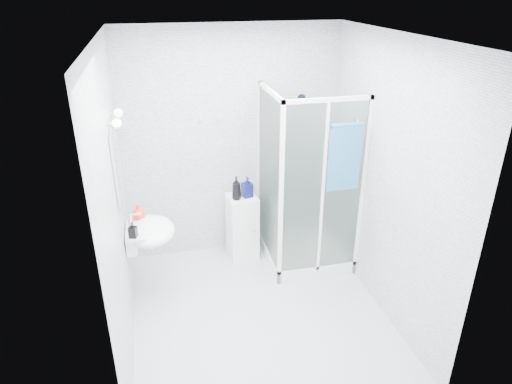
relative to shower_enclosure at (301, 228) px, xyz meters
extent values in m
cube|color=silver|center=(-0.67, -0.77, 0.85)|extent=(2.40, 2.60, 2.60)
cube|color=silver|center=(-0.67, -0.77, -0.44)|extent=(2.40, 2.60, 0.01)
cube|color=white|center=(-0.67, -0.77, 2.15)|extent=(2.40, 2.60, 0.01)
cube|color=white|center=(0.08, 0.08, -0.39)|extent=(0.90, 0.90, 0.12)
cube|color=white|center=(-0.35, 0.08, 1.53)|extent=(0.04, 0.90, 0.04)
cube|color=white|center=(0.08, -0.35, 1.53)|extent=(0.90, 0.04, 0.04)
cube|color=white|center=(-0.35, -0.35, 0.55)|extent=(0.04, 0.04, 2.00)
cube|color=white|center=(-0.36, 0.08, 0.59)|extent=(0.02, 0.82, 1.84)
cube|color=white|center=(0.08, -0.36, 0.59)|extent=(0.82, 0.02, 1.84)
cube|color=white|center=(0.08, -0.35, 0.59)|extent=(0.03, 0.04, 1.84)
cylinder|color=silver|center=(0.08, 0.47, 0.90)|extent=(0.02, 0.02, 1.00)
cylinder|color=silver|center=(0.08, 0.44, 1.37)|extent=(0.09, 0.05, 0.09)
cylinder|color=silver|center=(0.13, 0.50, 0.60)|extent=(0.12, 0.04, 0.12)
cylinder|color=silver|center=(0.36, -0.39, 1.33)|extent=(0.03, 0.05, 0.03)
cube|color=white|center=(-1.81, -0.32, 0.30)|extent=(0.10, 0.40, 0.18)
ellipsoid|color=white|center=(-1.63, -0.32, 0.35)|extent=(0.46, 0.56, 0.20)
cube|color=white|center=(-1.75, -0.32, 0.40)|extent=(0.16, 0.50, 0.02)
cylinder|color=silver|center=(-1.81, -0.32, 0.48)|extent=(0.04, 0.04, 0.16)
cylinder|color=silver|center=(-1.76, -0.32, 0.55)|extent=(0.12, 0.02, 0.02)
cube|color=white|center=(-1.85, -0.32, 1.05)|extent=(0.02, 0.60, 0.70)
cylinder|color=silver|center=(-1.84, -0.48, 1.47)|extent=(0.05, 0.04, 0.04)
sphere|color=white|center=(-1.80, -0.48, 1.47)|extent=(0.08, 0.08, 0.08)
cylinder|color=silver|center=(-1.84, -0.16, 1.47)|extent=(0.05, 0.04, 0.04)
sphere|color=white|center=(-1.80, -0.16, 1.47)|extent=(0.08, 0.08, 0.08)
cylinder|color=silver|center=(-1.02, 0.50, 1.17)|extent=(0.02, 0.04, 0.02)
sphere|color=silver|center=(-1.02, 0.48, 1.17)|extent=(0.03, 0.03, 0.03)
cylinder|color=silver|center=(-0.82, 0.50, 1.17)|extent=(0.02, 0.04, 0.02)
sphere|color=silver|center=(-0.82, 0.48, 1.17)|extent=(0.03, 0.03, 0.03)
cube|color=white|center=(-0.62, 0.29, -0.06)|extent=(0.34, 0.34, 0.77)
cube|color=white|center=(-0.62, 0.13, -0.06)|extent=(0.29, 0.03, 0.66)
sphere|color=orange|center=(-0.52, 0.12, -0.02)|extent=(0.03, 0.03, 0.03)
cube|color=#286798|center=(0.26, -0.40, 0.97)|extent=(0.32, 0.04, 0.66)
cylinder|color=#286798|center=(0.26, -0.40, 1.30)|extent=(0.32, 0.05, 0.05)
imported|color=black|center=(-0.69, 0.24, 0.46)|extent=(0.13, 0.13, 0.27)
imported|color=#0D1051|center=(-0.56, 0.28, 0.44)|extent=(0.13, 0.13, 0.24)
imported|color=#FD281D|center=(-1.73, -0.18, 0.50)|extent=(0.16, 0.16, 0.16)
imported|color=black|center=(-1.78, -0.51, 0.49)|extent=(0.09, 0.09, 0.15)
camera|label=1|loc=(-1.51, -4.24, 2.53)|focal=32.00mm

